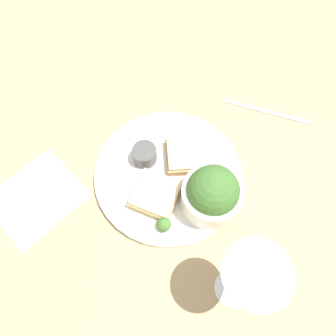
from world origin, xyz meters
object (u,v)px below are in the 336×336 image
at_px(salad_bowl, 212,194).
at_px(cheese_toast_far, 156,195).
at_px(cheese_toast_near, 187,155).
at_px(sauce_ramekin, 145,154).
at_px(wine_glass, 249,279).
at_px(napkin, 36,197).
at_px(fork, 266,111).

xyz_separation_m(salad_bowl, cheese_toast_far, (-0.10, -0.02, -0.03)).
bearing_deg(cheese_toast_near, sauce_ramekin, -161.34).
xyz_separation_m(cheese_toast_near, wine_glass, (0.14, -0.21, 0.10)).
relative_size(salad_bowl, napkin, 0.53).
relative_size(cheese_toast_near, napkin, 0.51).
distance_m(salad_bowl, napkin, 0.33).
xyz_separation_m(cheese_toast_near, napkin, (-0.25, -0.16, -0.02)).
relative_size(sauce_ramekin, fork, 0.25).
xyz_separation_m(cheese_toast_near, cheese_toast_far, (-0.03, -0.10, 0.00)).
relative_size(cheese_toast_far, napkin, 0.43).
distance_m(salad_bowl, sauce_ramekin, 0.15).
distance_m(cheese_toast_far, napkin, 0.23).
bearing_deg(cheese_toast_near, fork, 52.36).
bearing_deg(salad_bowl, wine_glass, -59.73).
distance_m(salad_bowl, wine_glass, 0.17).
relative_size(sauce_ramekin, wine_glass, 0.27).
height_order(salad_bowl, cheese_toast_near, salad_bowl).
bearing_deg(napkin, sauce_ramekin, 38.09).
distance_m(cheese_toast_far, fork, 0.31).
height_order(salad_bowl, fork, salad_bowl).
relative_size(wine_glass, napkin, 0.86).
xyz_separation_m(cheese_toast_far, napkin, (-0.22, -0.06, -0.02)).
height_order(napkin, fork, same).
bearing_deg(napkin, wine_glass, -6.74).
height_order(salad_bowl, sauce_ramekin, salad_bowl).
relative_size(salad_bowl, cheese_toast_near, 1.04).
distance_m(cheese_toast_near, cheese_toast_far, 0.10).
distance_m(napkin, fork, 0.50).
bearing_deg(salad_bowl, sauce_ramekin, 160.84).
bearing_deg(sauce_ramekin, cheese_toast_near, 18.66).
distance_m(cheese_toast_near, fork, 0.21).
relative_size(salad_bowl, wine_glass, 0.61).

